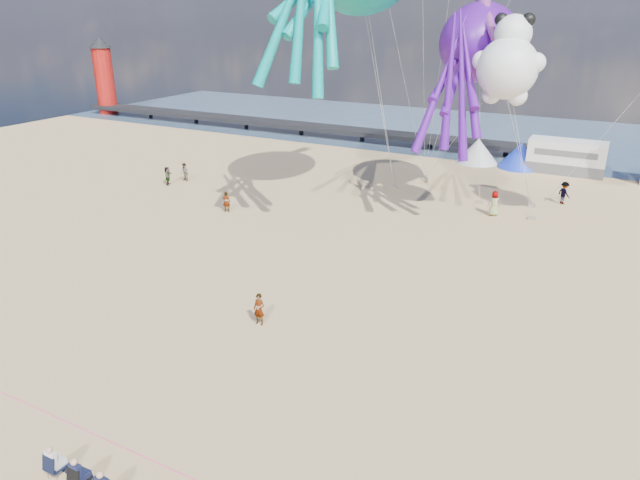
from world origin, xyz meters
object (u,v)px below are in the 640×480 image
Objects in this scene: beachgoer_2 at (564,193)px; tent_white at (478,151)px; motorhome_0 at (566,157)px; kite_octopus_purple at (480,43)px; sandbag_b at (479,202)px; kite_panda at (507,68)px; sandbag_d at (532,206)px; beachgoer_5 at (226,202)px; beachgoer_6 at (494,203)px; standing_person at (259,309)px; sandbag_e at (425,179)px; lighthouse at (105,81)px; beachgoer_1 at (185,172)px; beachgoer_4 at (168,176)px; sandbag_a at (394,187)px; windsock_mid at (488,18)px; windsock_right at (521,51)px; tent_blue at (520,155)px; sandbag_c at (532,218)px.

tent_white is at bearing -3.78° from beachgoer_2.
motorhome_0 is 17.48m from kite_octopus_purple.
sandbag_b is 0.08× the size of kite_panda.
sandbag_b is 0.04× the size of kite_octopus_purple.
tent_white is 13.67m from sandbag_d.
beachgoer_5 is 19.51m from beachgoer_6.
standing_person reaches higher than sandbag_e.
kite_panda reaches higher than motorhome_0.
lighthouse is 40.13m from beachgoer_1.
motorhome_0 is 31.29m from beachgoer_5.
beachgoer_4 reaches higher than sandbag_a.
lighthouse is at bearing 162.24° from sandbag_a.
sandbag_d is 14.29m from windsock_mid.
tent_white is at bearing 92.83° from windsock_right.
sandbag_a is 14.96m from kite_panda.
sandbag_b is at bearing -93.26° from tent_blue.
beachgoer_5 is 3.08× the size of sandbag_e.
sandbag_b is 1.00× the size of sandbag_d.
kite_panda is (-3.85, -8.04, 9.66)m from beachgoer_2.
tent_white is 0.86× the size of windsock_right.
beachgoer_6 reaches higher than beachgoer_1.
sandbag_c and sandbag_e have the same top height.
sandbag_a is 0.09× the size of windsock_mid.
beachgoer_6 is 4.03m from sandbag_d.
tent_blue is 36.33m from standing_person.
sandbag_e is (-10.48, -8.44, -1.39)m from motorhome_0.
sandbag_e is at bearing -127.52° from tent_blue.
beachgoer_2 is 13.15m from kite_panda.
windsock_mid is (-4.95, -15.23, 11.89)m from motorhome_0.
tent_blue is 8.00× the size of sandbag_d.
tent_blue is 8.00× the size of sandbag_a.
lighthouse is 1.40× the size of kite_panda.
beachgoer_4 is (-0.57, -1.52, -0.02)m from beachgoer_1.
kite_panda is at bearing -126.50° from sandbag_c.
beachgoer_2 reaches higher than sandbag_e.
beachgoer_1 is 28.63m from sandbag_c.
beachgoer_2 is at bearing -63.03° from tent_blue.
beachgoer_4 is (-29.50, -19.95, -0.72)m from motorhome_0.
windsock_right is at bearing 139.09° from sandbag_c.
windsock_right reaches higher than beachgoer_6.
tent_white reaches higher than standing_person.
kite_octopus_purple is (-1.85, -12.89, 10.56)m from tent_blue.
beachgoer_4 is at bearing -141.97° from tent_blue.
beachgoer_2 is 3.50× the size of sandbag_a.
lighthouse reaches higher than sandbag_e.
sandbag_b is (-0.72, -12.69, -1.09)m from tent_blue.
kite_panda is at bearing -106.54° from windsock_right.
beachgoer_1 is at bearing -159.36° from sandbag_a.
windsock_mid reaches higher than tent_blue.
beachgoer_1 reaches higher than standing_person.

